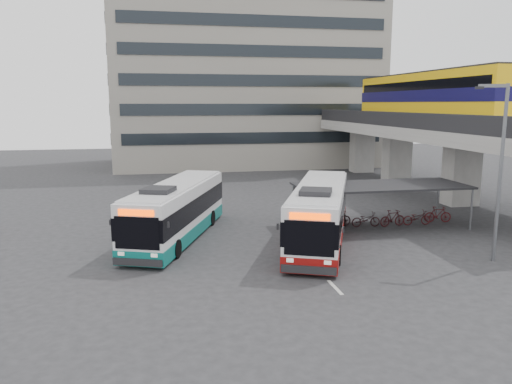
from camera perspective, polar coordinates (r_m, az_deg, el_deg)
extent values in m
plane|color=#28282B|center=(25.38, -1.00, -6.48)|extent=(120.00, 120.00, 0.00)
cube|color=gray|center=(38.66, 22.41, 1.99)|extent=(2.20, 1.60, 4.60)
cube|color=gray|center=(47.27, 15.78, 3.72)|extent=(2.20, 1.60, 4.60)
cube|color=gray|center=(54.49, 12.02, 4.68)|extent=(2.20, 1.60, 4.60)
cube|color=gray|center=(41.80, 19.66, 6.51)|extent=(8.00, 32.00, 0.90)
cube|color=black|center=(39.98, 15.06, 8.05)|extent=(0.35, 32.00, 1.10)
cube|color=black|center=(43.78, 24.01, 7.68)|extent=(0.35, 32.00, 1.10)
cube|color=#EBB40D|center=(42.60, 19.18, 10.04)|extent=(2.90, 20.00, 3.90)
cube|color=#0E0A3B|center=(42.61, 19.19, 10.30)|extent=(2.98, 20.02, 0.90)
cube|color=black|center=(42.62, 19.25, 11.38)|extent=(2.96, 19.20, 0.70)
cube|color=black|center=(42.67, 19.33, 12.65)|extent=(2.70, 19.60, 0.25)
cylinder|color=#595B60|center=(30.43, 4.30, -1.38)|extent=(0.12, 0.12, 2.40)
cylinder|color=#595B60|center=(34.20, 20.02, -0.69)|extent=(0.12, 0.12, 2.40)
cylinder|color=#595B60|center=(27.05, 6.30, -2.86)|extent=(0.12, 0.12, 2.40)
cylinder|color=#595B60|center=(31.23, 23.39, -1.89)|extent=(0.12, 0.12, 2.40)
cube|color=black|center=(30.17, 14.07, 0.72)|extent=(10.00, 4.00, 0.12)
imported|color=black|center=(29.13, 6.73, -3.45)|extent=(1.71, 0.60, 0.90)
imported|color=black|center=(29.63, 9.69, -3.19)|extent=(1.66, 0.47, 1.00)
imported|color=black|center=(30.24, 12.53, -3.12)|extent=(1.72, 0.60, 0.90)
imported|color=black|center=(30.89, 15.26, -2.87)|extent=(1.66, 0.47, 1.00)
imported|color=#350C0F|center=(31.63, 17.86, -2.79)|extent=(1.71, 0.60, 0.90)
imported|color=#3F0C0F|center=(32.42, 20.35, -2.54)|extent=(1.66, 0.47, 1.00)
cube|color=gray|center=(61.05, -1.35, 15.04)|extent=(30.00, 15.00, 25.00)
cube|color=beige|center=(20.48, 9.02, -10.71)|extent=(0.15, 1.60, 0.01)
cube|color=beige|center=(23.16, 6.48, -8.17)|extent=(0.15, 1.60, 0.01)
cube|color=beige|center=(25.91, 4.49, -6.15)|extent=(0.15, 1.60, 0.01)
cube|color=white|center=(26.27, 7.30, -2.15)|extent=(6.51, 11.27, 2.57)
cube|color=maroon|center=(26.54, 7.24, -4.66)|extent=(6.56, 11.32, 0.70)
cube|color=black|center=(26.24, 7.31, -1.90)|extent=(6.57, 11.31, 1.07)
cube|color=#F03B00|center=(20.60, 6.15, -2.79)|extent=(1.57, 0.71, 0.28)
cube|color=black|center=(23.24, 6.85, 0.01)|extent=(1.89, 1.93, 0.26)
cylinder|color=black|center=(23.23, 3.79, -6.87)|extent=(0.62, 0.97, 0.93)
cylinder|color=black|center=(29.55, 9.87, -3.30)|extent=(0.62, 0.97, 0.93)
cube|color=white|center=(27.29, -8.99, -1.82)|extent=(6.01, 11.03, 2.50)
cube|color=#0B655D|center=(27.55, -8.93, -4.18)|extent=(6.06, 11.09, 0.68)
cube|color=black|center=(27.27, -9.00, -1.59)|extent=(6.07, 11.07, 1.05)
cube|color=#F03B00|center=(22.12, -13.55, -2.32)|extent=(1.55, 0.65, 0.27)
cube|color=black|center=(24.50, -11.11, 0.21)|extent=(1.81, 1.85, 0.25)
cylinder|color=black|center=(24.80, -13.87, -6.08)|extent=(0.58, 0.95, 0.91)
cylinder|color=black|center=(30.11, -5.13, -2.97)|extent=(0.58, 0.95, 0.91)
imported|color=black|center=(23.75, -12.89, -5.92)|extent=(0.67, 0.69, 1.59)
cylinder|color=#595B60|center=(25.15, 26.14, 1.78)|extent=(0.16, 0.16, 8.11)
cube|color=#595B60|center=(24.82, 25.47, 10.91)|extent=(1.17, 0.63, 0.15)
cube|color=black|center=(24.71, 24.18, 10.82)|extent=(0.40, 0.31, 0.12)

